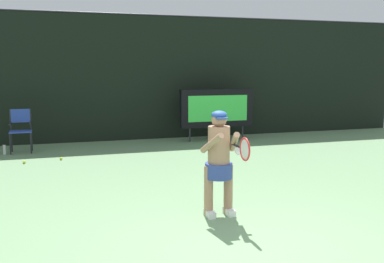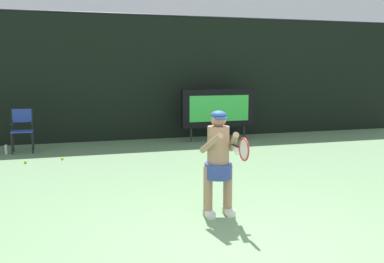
{
  "view_description": "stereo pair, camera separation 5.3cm",
  "coord_description": "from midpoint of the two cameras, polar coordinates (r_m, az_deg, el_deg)",
  "views": [
    {
      "loc": [
        -2.12,
        -4.44,
        2.09
      ],
      "look_at": [
        0.04,
        2.52,
        1.05
      ],
      "focal_mm": 41.45,
      "sensor_mm": 36.0,
      "label": 1
    },
    {
      "loc": [
        -2.07,
        -4.46,
        2.09
      ],
      "look_at": [
        0.04,
        2.52,
        1.05
      ],
      "focal_mm": 41.45,
      "sensor_mm": 36.0,
      "label": 2
    }
  ],
  "objects": [
    {
      "name": "umpire_chair",
      "position": [
        11.88,
        -20.89,
        0.46
      ],
      "size": [
        0.52,
        0.44,
        1.08
      ],
      "color": "black",
      "rests_on": "ground"
    },
    {
      "name": "ground",
      "position": [
        5.19,
        8.88,
        -15.82
      ],
      "size": [
        18.0,
        22.0,
        0.03
      ],
      "color": "#698E62"
    },
    {
      "name": "scoreboard",
      "position": [
        12.9,
        3.52,
        3.01
      ],
      "size": [
        2.2,
        0.21,
        1.5
      ],
      "color": "black",
      "rests_on": "ground"
    },
    {
      "name": "tennis_ball_spare",
      "position": [
        10.65,
        -16.22,
        -3.34
      ],
      "size": [
        0.07,
        0.07,
        0.07
      ],
      "color": "#CCDB3D",
      "rests_on": "ground"
    },
    {
      "name": "water_bottle",
      "position": [
        11.78,
        -22.69,
        -2.14
      ],
      "size": [
        0.07,
        0.07,
        0.27
      ],
      "color": "silver",
      "rests_on": "ground"
    },
    {
      "name": "backdrop_screen",
      "position": [
        13.12,
        -7.65,
        6.82
      ],
      "size": [
        18.0,
        0.12,
        3.66
      ],
      "color": "black",
      "rests_on": "ground"
    },
    {
      "name": "tennis_racket",
      "position": [
        5.81,
        6.87,
        -2.25
      ],
      "size": [
        0.03,
        0.6,
        0.31
      ],
      "rotation": [
        0.0,
        0.0,
        0.29
      ],
      "color": "black"
    },
    {
      "name": "tennis_player",
      "position": [
        6.28,
        3.67,
        -3.48
      ],
      "size": [
        0.53,
        0.61,
        1.51
      ],
      "color": "white",
      "rests_on": "ground"
    },
    {
      "name": "tennis_ball_loose",
      "position": [
        10.51,
        -20.51,
        -3.69
      ],
      "size": [
        0.07,
        0.07,
        0.07
      ],
      "color": "#CCDB3D",
      "rests_on": "ground"
    }
  ]
}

